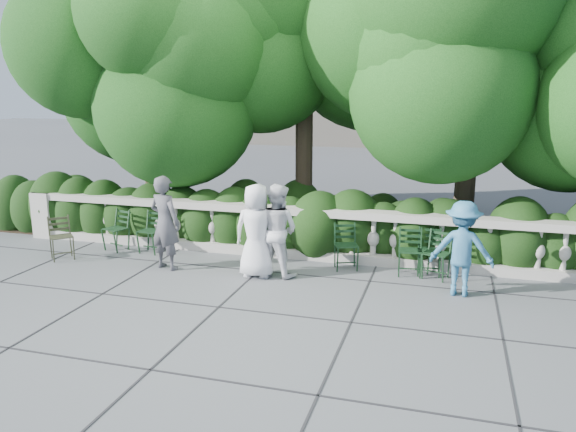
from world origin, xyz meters
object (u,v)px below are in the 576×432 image
(chair_a, at_px, (147,254))
(chair_e, at_px, (409,278))
(chair_b, at_px, (111,252))
(chair_d, at_px, (428,277))
(person_older_blue, at_px, (462,249))
(person_businessman, at_px, (257,231))
(person_woman_grey, at_px, (165,223))
(chair_f, at_px, (432,281))
(chair_weathered, at_px, (64,261))
(chair_c, at_px, (347,271))
(person_casual_man, at_px, (277,230))

(chair_a, distance_m, chair_e, 5.08)
(chair_a, distance_m, chair_b, 0.79)
(chair_d, relative_size, person_older_blue, 0.56)
(chair_b, xyz_separation_m, chair_d, (6.19, 0.18, 0.00))
(person_businessman, distance_m, person_woman_grey, 1.72)
(chair_f, bearing_deg, chair_a, -164.04)
(chair_d, height_order, person_older_blue, person_older_blue)
(person_businessman, height_order, person_woman_grey, person_woman_grey)
(chair_a, relative_size, person_older_blue, 0.56)
(chair_weathered, bearing_deg, person_older_blue, -44.02)
(chair_e, bearing_deg, person_businessman, -171.11)
(chair_a, height_order, person_businessman, person_businessman)
(chair_f, height_order, person_woman_grey, person_woman_grey)
(chair_d, xyz_separation_m, chair_e, (-0.32, -0.13, 0.00))
(chair_a, relative_size, chair_weathered, 1.00)
(chair_c, height_order, chair_f, same)
(chair_weathered, xyz_separation_m, person_older_blue, (7.19, 0.26, 0.76))
(chair_a, xyz_separation_m, person_businessman, (2.52, -0.64, 0.82))
(chair_b, relative_size, chair_weathered, 1.00)
(chair_d, distance_m, chair_e, 0.34)
(person_casual_man, bearing_deg, chair_f, -153.45)
(chair_d, height_order, chair_weathered, same)
(person_businessman, height_order, person_casual_man, person_businessman)
(chair_c, relative_size, person_casual_man, 0.52)
(chair_b, relative_size, chair_e, 1.00)
(chair_a, distance_m, chair_f, 5.47)
(chair_f, distance_m, person_older_blue, 1.03)
(chair_weathered, xyz_separation_m, person_businessman, (3.81, 0.19, 0.82))
(chair_d, relative_size, chair_f, 1.00)
(person_businessman, bearing_deg, person_older_blue, -178.71)
(chair_d, height_order, chair_f, same)
(chair_c, distance_m, person_casual_man, 1.49)
(chair_d, xyz_separation_m, chair_f, (0.07, -0.17, 0.00))
(chair_e, bearing_deg, chair_a, 174.71)
(chair_b, distance_m, person_casual_man, 3.74)
(chair_f, height_order, person_businessman, person_businessman)
(chair_f, distance_m, chair_weathered, 6.80)
(chair_d, bearing_deg, person_businessman, -168.33)
(chair_c, distance_m, chair_e, 1.09)
(chair_d, xyz_separation_m, person_businessman, (-2.87, -0.78, 0.82))
(chair_weathered, height_order, person_casual_man, person_casual_man)
(chair_e, bearing_deg, person_casual_man, -173.80)
(chair_a, height_order, person_older_blue, person_older_blue)
(chair_d, xyz_separation_m, person_woman_grey, (-4.59, -0.82, 0.85))
(chair_d, height_order, chair_e, same)
(chair_f, distance_m, person_woman_grey, 4.79)
(chair_e, bearing_deg, chair_d, 16.67)
(person_woman_grey, bearing_deg, chair_c, -152.08)
(chair_d, relative_size, chair_e, 1.00)
(chair_weathered, distance_m, person_casual_man, 4.22)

